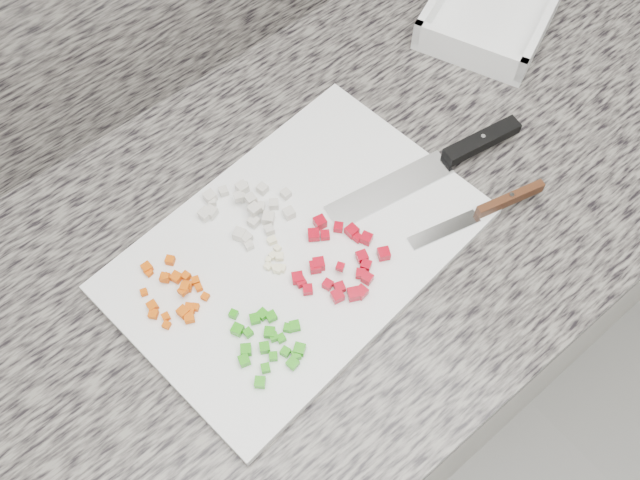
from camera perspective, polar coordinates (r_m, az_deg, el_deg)
The scene contains 11 objects.
cabinet at distance 1.33m, azimuth -1.44°, elevation -9.59°, with size 3.92×0.62×0.86m, color silver.
countertop at distance 0.92m, azimuth -2.05°, elevation -0.22°, with size 3.96×0.64×0.04m, color slate.
cutting_board at distance 0.89m, azimuth -1.82°, elevation -0.72°, with size 0.44×0.30×0.01m, color white.
carrot_pile at distance 0.86m, azimuth -11.46°, elevation -4.14°, with size 0.08×0.10×0.02m.
onion_pile at distance 0.90m, azimuth -5.94°, elevation 2.48°, with size 0.11×0.10×0.02m.
green_pepper_pile at distance 0.82m, azimuth -4.20°, elevation -8.18°, with size 0.09×0.10×0.01m.
red_pepper_pile at distance 0.86m, azimuth 1.54°, elevation -1.79°, with size 0.12×0.12×0.02m.
garlic_pile at distance 0.87m, azimuth -3.58°, elevation -1.49°, with size 0.04×0.05×0.01m.
chef_knife at distance 0.96m, azimuth 10.43°, elevation 6.55°, with size 0.29×0.08×0.02m.
paring_knife at distance 0.93m, azimuth 13.72°, elevation 2.62°, with size 0.19×0.06×0.02m.
tray at distance 1.16m, azimuth 13.74°, elevation 17.57°, with size 0.28×0.25×0.05m.
Camera 1 is at (-0.26, 1.08, 1.69)m, focal length 40.00 mm.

